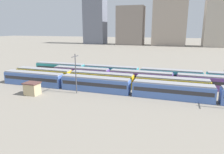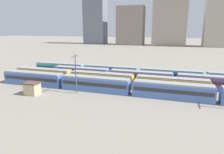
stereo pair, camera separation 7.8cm
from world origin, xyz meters
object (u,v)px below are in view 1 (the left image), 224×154
at_px(train_track_3, 139,73).
at_px(catenary_pole_0, 76,72).
at_px(train_track_1, 101,79).
at_px(signal_hut, 32,88).
at_px(train_track_0, 218,95).
at_px(train_track_2, 175,80).

bearing_deg(train_track_3, catenary_pole_0, -122.86).
relative_size(train_track_1, train_track_3, 0.75).
xyz_separation_m(train_track_3, signal_hut, (-21.92, -23.02, -0.35)).
bearing_deg(train_track_1, catenary_pole_0, -112.03).
height_order(train_track_0, catenary_pole_0, catenary_pole_0).
distance_m(train_track_3, signal_hut, 31.79).
relative_size(train_track_0, catenary_pole_0, 11.46).
bearing_deg(catenary_pole_0, train_track_0, 5.79).
xyz_separation_m(train_track_2, train_track_3, (-10.79, 5.20, 0.00)).
bearing_deg(train_track_2, train_track_3, 154.28).
bearing_deg(train_track_0, catenary_pole_0, -174.21).
xyz_separation_m(train_track_0, signal_hut, (-41.80, -7.42, -0.35)).
distance_m(train_track_1, train_track_2, 20.23).
height_order(train_track_1, signal_hut, train_track_1).
relative_size(train_track_0, train_track_2, 1.51).
height_order(train_track_0, signal_hut, train_track_0).
height_order(train_track_2, train_track_3, same).
distance_m(train_track_0, train_track_2, 13.81).
relative_size(train_track_2, catenary_pole_0, 7.61).
xyz_separation_m(train_track_1, catenary_pole_0, (-3.42, -8.45, 3.55)).
height_order(train_track_1, train_track_2, same).
height_order(train_track_3, catenary_pole_0, catenary_pole_0).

